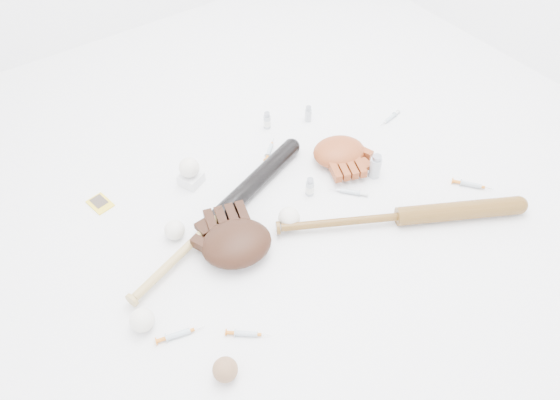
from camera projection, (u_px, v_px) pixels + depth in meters
bat_dark at (221, 214)px, 1.90m from camera, size 0.89×0.36×0.07m
bat_wood at (400, 216)px, 1.90m from camera, size 0.83×0.50×0.07m
glove_dark at (236, 243)px, 1.80m from camera, size 0.35×0.35×0.10m
glove_tan at (339, 152)px, 2.11m from camera, size 0.31×0.31×0.09m
trading_card at (100, 204)px, 1.98m from camera, size 0.08×0.10×0.01m
pedestal at (191, 179)px, 2.04m from camera, size 0.10×0.10×0.04m
baseball_on_pedestal at (189, 167)px, 2.00m from camera, size 0.08×0.08×0.08m
baseball_left at (142, 320)px, 1.62m from camera, size 0.07×0.07×0.07m
baseball_upper at (175, 230)px, 1.85m from camera, size 0.07×0.07×0.07m
baseball_mid at (289, 218)px, 1.89m from camera, size 0.08×0.08×0.08m
baseball_aged at (225, 370)px, 1.51m from camera, size 0.07×0.07×0.07m
syringe_0 at (246, 334)px, 1.62m from camera, size 0.13×0.11×0.02m
syringe_1 at (350, 192)px, 2.01m from camera, size 0.13×0.14×0.02m
syringe_2 at (270, 150)px, 2.16m from camera, size 0.13×0.12×0.02m
syringe_3 at (471, 185)px, 2.03m from camera, size 0.12×0.15×0.02m
syringe_4 at (390, 118)px, 2.30m from camera, size 0.14×0.05×0.02m
syringe_5 at (178, 334)px, 1.62m from camera, size 0.16×0.07×0.02m
vial_0 at (267, 120)px, 2.24m from camera, size 0.03×0.03×0.08m
vial_1 at (308, 114)px, 2.28m from camera, size 0.03×0.03×0.07m
vial_2 at (310, 187)px, 1.99m from camera, size 0.03×0.03×0.08m
vial_3 at (375, 166)px, 2.04m from camera, size 0.04×0.04×0.10m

